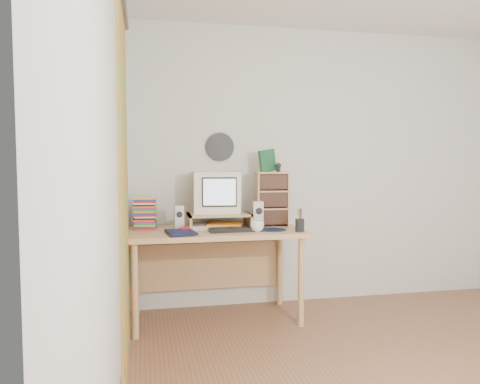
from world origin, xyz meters
name	(u,v)px	position (x,y,z in m)	size (l,w,h in m)	color
back_wall	(318,167)	(0.00, 1.75, 1.25)	(3.50, 3.50, 0.00)	silver
left_wall	(112,174)	(-1.75, 0.00, 1.25)	(3.50, 3.50, 0.00)	silver
curtain	(124,188)	(-1.71, 0.48, 1.15)	(2.20, 2.20, 0.00)	orange
wall_disc	(220,147)	(-0.93, 1.73, 1.43)	(0.25, 0.25, 0.02)	black
desk	(214,244)	(-1.03, 1.44, 0.62)	(1.40, 0.70, 0.75)	#DBBB76
monitor_riser	(219,216)	(-0.98, 1.48, 0.84)	(0.52, 0.30, 0.12)	tan
crt_monitor	(217,192)	(-0.99, 1.53, 1.04)	(0.36, 0.36, 0.35)	white
speaker_left	(179,218)	(-1.32, 1.42, 0.85)	(0.07, 0.07, 0.20)	#BABABF
speaker_right	(258,214)	(-0.67, 1.40, 0.86)	(0.08, 0.08, 0.22)	#BABABF
keyboard	(235,230)	(-0.89, 1.24, 0.76)	(0.41, 0.14, 0.03)	black
dvd_stack	(145,214)	(-1.59, 1.52, 0.87)	(0.17, 0.12, 0.25)	brown
cd_rack	(272,199)	(-0.52, 1.49, 0.98)	(0.28, 0.15, 0.46)	tan
mug	(257,226)	(-0.72, 1.20, 0.79)	(0.11, 0.11, 0.09)	white
diary	(167,231)	(-1.42, 1.19, 0.78)	(0.25, 0.19, 0.05)	#0F1337
mousepad	(272,230)	(-0.58, 1.25, 0.75)	(0.22, 0.22, 0.00)	#111838
pen_cup	(300,223)	(-0.39, 1.13, 0.82)	(0.07, 0.07, 0.14)	black
papers	(215,225)	(-1.02, 1.46, 0.77)	(0.32, 0.24, 0.04)	silver
red_box	(185,229)	(-1.28, 1.32, 0.77)	(0.07, 0.04, 0.04)	red
game_box	(267,161)	(-0.55, 1.51, 1.31)	(0.15, 0.03, 0.19)	#164E2A
webcam	(279,167)	(-0.47, 1.48, 1.25)	(0.05, 0.05, 0.08)	black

